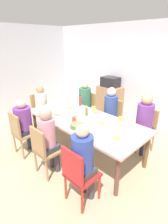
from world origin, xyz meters
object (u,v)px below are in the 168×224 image
Objects in this scene: person_4 at (85,101)px; cup_3 at (43,114)px; plate_1 at (102,124)px; plate_4 at (70,108)px; cup_4 at (94,109)px; chair_0 at (112,117)px; person_0 at (110,109)px; chair_5 at (78,173)px; cup_0 at (121,119)px; chair_3 at (21,132)px; plate_3 at (96,113)px; person_6 at (42,104)px; side_cabinet at (109,101)px; microwave at (110,82)px; plate_0 at (76,117)px; cup_1 at (84,133)px; person_1 at (144,119)px; chair_2 at (44,149)px; chair_4 at (87,108)px; bottle_1 at (80,101)px; person_3 at (24,121)px; bottle_0 at (87,111)px; chair_1 at (145,128)px; cup_2 at (74,119)px; plate_5 at (57,115)px; dining_table at (84,122)px; chair_6 at (40,109)px; person_2 at (48,135)px; bowl_0 at (77,125)px; person_5 at (83,158)px; plate_2 at (117,138)px.

person_4 is 1.31m from cup_3.
plate_1 is 1.22× the size of plate_4.
cup_3 is 1.07× the size of cup_4.
person_0 reaches higher than chair_0.
chair_5 is 8.38× the size of cup_0.
chair_3 reaches higher than plate_3.
person_6 reaches higher than chair_5.
side_cabinet is 1.88× the size of microwave.
person_0 is 1.47m from cup_3.
plate_1 is at bearing 11.65° from plate_0.
person_1 is at bearing 73.74° from cup_1.
chair_2 is at bearing -111.47° from plate_1.
chair_4 is (-0.82, 0.00, 0.00)m from chair_0.
chair_4 is (-0.82, 1.84, 0.00)m from chair_2.
plate_3 is 1.65× the size of cup_3.
bottle_1 is at bearing 84.11° from cup_3.
person_3 reaches higher than cup_3.
cup_0 is 0.51× the size of bottle_0.
person_3 is 1.24m from bottle_0.
cup_2 is (-0.88, -1.12, 0.27)m from chair_1.
chair_4 is at bearing 104.92° from plate_5.
plate_0 is at bearing -138.60° from person_1.
cup_4 is (0.43, 0.31, 0.03)m from plate_4.
chair_2 is at bearing -82.83° from cup_4.
dining_table is 2.72× the size of chair_6.
chair_5 is at bearing -6.42° from person_2.
cup_4 is (-0.17, -0.36, 0.06)m from person_0.
plate_4 is 0.80× the size of bottle_1.
bottle_1 is at bearing 139.13° from cup_1.
chair_3 is at bearing -121.10° from plate_3.
cup_1 is at bearing -25.06° from cup_2.
chair_6 is at bearing 169.49° from bowl_0.
person_5 is 2.57m from chair_6.
plate_3 is at bearing -147.46° from chair_1.
plate_2 is 0.29× the size of side_cabinet.
plate_2 is at bearing -30.65° from cup_4.
chair_0 is 1.00× the size of chair_2.
side_cabinet is at bearing 121.10° from person_5.
chair_1 is at bearing 47.05° from person_3.
chair_6 is (-0.79, -0.83, -0.21)m from person_4.
person_6 reaches higher than chair_2.
chair_6 is at bearing 161.05° from person_5.
person_6 is at bearing -152.94° from bottle_1.
person_2 is (0.00, -0.83, 0.04)m from dining_table.
plate_5 is at bearing -113.13° from cup_4.
bottle_0 reaches higher than side_cabinet.
plate_0 is at bearing -100.60° from chair_0.
cup_3 is at bearing -137.42° from chair_1.
person_4 is (-0.82, 1.75, 0.21)m from chair_2.
plate_2 is 1.02m from bottle_0.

